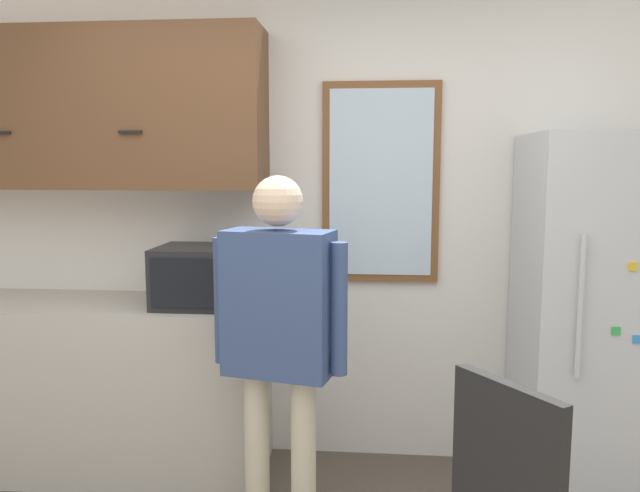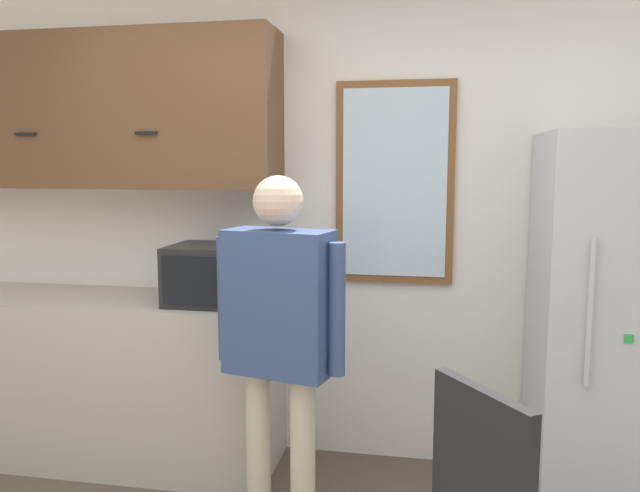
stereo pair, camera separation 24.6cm
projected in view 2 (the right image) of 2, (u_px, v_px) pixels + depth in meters
back_wall at (325, 220)px, 3.50m from camera, size 6.00×0.06×2.70m
counter at (103, 378)px, 3.52m from camera, size 1.98×0.59×0.93m
upper_cabinets at (102, 112)px, 3.44m from camera, size 1.98×0.38×0.83m
microwave at (215, 274)px, 3.28m from camera, size 0.47×0.40×0.31m
person at (279, 322)px, 2.70m from camera, size 0.60×0.32×1.62m
refrigerator at (614, 327)px, 2.93m from camera, size 0.71×0.71×1.81m
window at (395, 183)px, 3.36m from camera, size 0.64×0.05×1.09m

